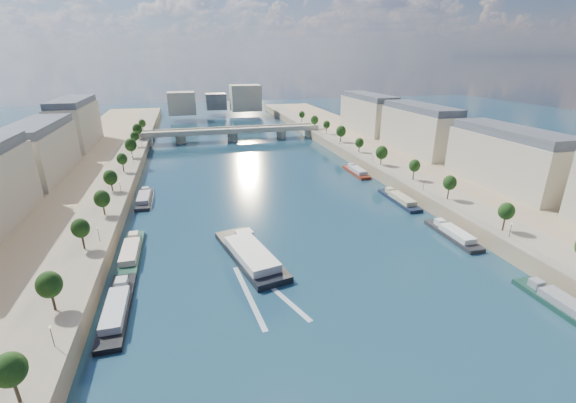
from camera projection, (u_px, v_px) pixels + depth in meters
ground at (272, 202)px, 141.50m from camera, size 700.00×700.00×0.00m
quay_left at (53, 215)px, 123.45m from camera, size 44.00×520.00×5.00m
quay_right at (443, 181)px, 157.79m from camera, size 44.00×520.00×5.00m
pave_left at (102, 204)px, 126.12m from camera, size 14.00×520.00×0.10m
pave_right at (411, 178)px, 153.32m from camera, size 14.00×520.00×0.10m
trees_left at (107, 186)px, 126.49m from camera, size 4.80×268.80×8.26m
trees_right at (396, 159)px, 159.97m from camera, size 4.80×268.80×8.26m
lamps_left at (111, 205)px, 117.18m from camera, size 0.36×200.36×4.28m
lamps_right at (396, 168)px, 155.80m from camera, size 0.36×200.36×4.28m
buildings_left at (11, 166)px, 126.27m from camera, size 16.00×226.00×23.20m
buildings_right at (457, 140)px, 166.82m from camera, size 16.00×226.00×23.20m
skyline at (221, 100)px, 335.68m from camera, size 79.00×42.00×22.00m
bridge at (232, 132)px, 244.47m from camera, size 112.00×12.00×8.15m
tour_barge at (250, 254)px, 101.55m from camera, size 15.91×33.23×4.34m
wake at (262, 293)px, 87.08m from camera, size 13.20×25.99×0.04m
moored_barges_left at (117, 311)px, 79.69m from camera, size 5.00×156.69×3.60m
moored_barges_right at (463, 241)px, 109.75m from camera, size 5.00×165.53×3.60m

